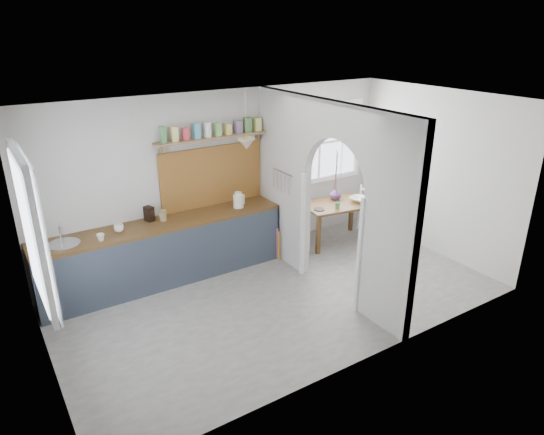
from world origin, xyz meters
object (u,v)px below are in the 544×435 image
dining_table (336,222)px  chair_right (373,208)px  vase (335,194)px  chair_left (293,226)px  kettle (238,200)px

dining_table → chair_right: size_ratio=1.33×
dining_table → vase: vase is taller
chair_left → vase: (0.95, 0.11, 0.34)m
chair_left → kettle: size_ratio=3.71×
chair_right → vase: bearing=78.7°
chair_left → kettle: (-0.89, 0.18, 0.57)m
chair_right → kettle: (-2.62, 0.20, 0.60)m
dining_table → chair_left: bearing=-174.0°
chair_right → kettle: 2.70m
chair_left → vase: chair_left is taller
kettle → vase: 1.85m
dining_table → chair_left: chair_left is taller
chair_left → chair_right: chair_left is taller
kettle → vase: bearing=4.3°
kettle → dining_table: bearing=-1.2°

